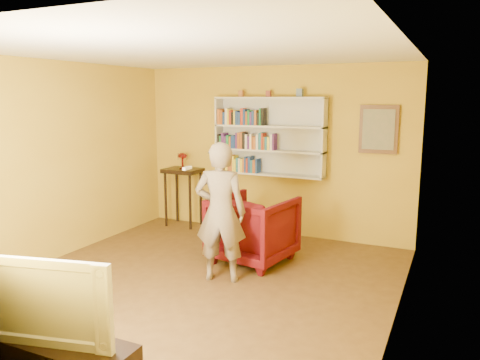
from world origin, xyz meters
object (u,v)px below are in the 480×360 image
object	(u,v)px
ruby_lustre	(182,157)
armchair	(253,229)
person	(220,212)
television	(47,296)
bookshelf	(271,137)
console_table	(183,179)

from	to	relation	value
ruby_lustre	armchair	world-z (taller)	ruby_lustre
armchair	person	xyz separation A→B (m)	(-0.09, -0.78, 0.39)
television	bookshelf	bearing A→B (deg)	78.39
television	person	bearing A→B (deg)	75.42
person	console_table	bearing A→B (deg)	-64.09
armchair	ruby_lustre	bearing A→B (deg)	-22.90
ruby_lustre	person	distance (m)	2.63
bookshelf	ruby_lustre	xyz separation A→B (m)	(-1.55, -0.16, -0.40)
bookshelf	armchair	size ratio (longest dim) A/B	1.80
ruby_lustre	person	bearing A→B (deg)	-48.14
console_table	armchair	xyz separation A→B (m)	(1.83, -1.16, -0.37)
armchair	bookshelf	bearing A→B (deg)	-68.73
console_table	television	size ratio (longest dim) A/B	0.90
bookshelf	console_table	distance (m)	1.74
person	television	distance (m)	2.56
television	ruby_lustre	bearing A→B (deg)	97.29
bookshelf	console_table	size ratio (longest dim) A/B	1.80
armchair	person	distance (m)	0.88
console_table	armchair	size ratio (longest dim) A/B	1.00
bookshelf	console_table	world-z (taller)	bookshelf
bookshelf	console_table	xyz separation A→B (m)	(-1.55, -0.16, -0.77)
bookshelf	console_table	bearing A→B (deg)	-174.13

